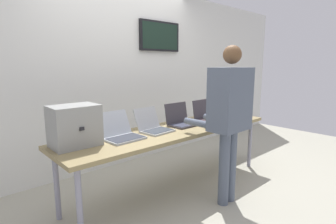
{
  "coord_description": "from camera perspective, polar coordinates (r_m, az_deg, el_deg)",
  "views": [
    {
      "loc": [
        -2.03,
        -2.15,
        1.45
      ],
      "look_at": [
        -0.1,
        -0.01,
        0.93
      ],
      "focal_mm": 28.16,
      "sensor_mm": 36.0,
      "label": 1
    }
  ],
  "objects": [
    {
      "name": "ground",
      "position": [
        3.3,
        1.18,
        -16.23
      ],
      "size": [
        8.0,
        8.0,
        0.04
      ],
      "primitive_type": "cube",
      "color": "#A6A492"
    },
    {
      "name": "back_wall",
      "position": [
        3.87,
        -10.26,
        7.85
      ],
      "size": [
        8.0,
        0.11,
        2.58
      ],
      "color": "silver",
      "rests_on": "ground"
    },
    {
      "name": "workbench",
      "position": [
        3.06,
        1.23,
        -4.54
      ],
      "size": [
        2.73,
        0.7,
        0.72
      ],
      "color": "olive",
      "rests_on": "ground"
    },
    {
      "name": "equipment_box",
      "position": [
        2.52,
        -19.56,
        -2.83
      ],
      "size": [
        0.41,
        0.31,
        0.37
      ],
      "color": "gray",
      "rests_on": "workbench"
    },
    {
      "name": "laptop_station_0",
      "position": [
        2.69,
        -10.25,
        -4.4
      ],
      "size": [
        0.38,
        0.4,
        0.26
      ],
      "color": "#AAB1B9",
      "rests_on": "workbench"
    },
    {
      "name": "laptop_station_1",
      "position": [
        2.93,
        -3.18,
        -3.05
      ],
      "size": [
        0.35,
        0.38,
        0.25
      ],
      "color": "#B1B4B6",
      "rests_on": "workbench"
    },
    {
      "name": "laptop_station_2",
      "position": [
        3.23,
        2.95,
        -1.76
      ],
      "size": [
        0.36,
        0.3,
        0.26
      ],
      "color": "#3A363C",
      "rests_on": "workbench"
    },
    {
      "name": "laptop_station_3",
      "position": [
        3.56,
        8.57,
        -0.74
      ],
      "size": [
        0.39,
        0.31,
        0.27
      ],
      "color": "#3A353D",
      "rests_on": "workbench"
    },
    {
      "name": "laptop_station_4",
      "position": [
        3.9,
        12.23,
        0.07
      ],
      "size": [
        0.36,
        0.35,
        0.26
      ],
      "color": "#B1AEB7",
      "rests_on": "workbench"
    },
    {
      "name": "person",
      "position": [
        2.73,
        13.09,
        0.25
      ],
      "size": [
        0.44,
        0.59,
        1.64
      ],
      "color": "#535D6E",
      "rests_on": "ground"
    },
    {
      "name": "coffee_mug",
      "position": [
        3.46,
        13.57,
        -1.47
      ],
      "size": [
        0.08,
        0.08,
        0.09
      ],
      "color": "white",
      "rests_on": "workbench"
    }
  ]
}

